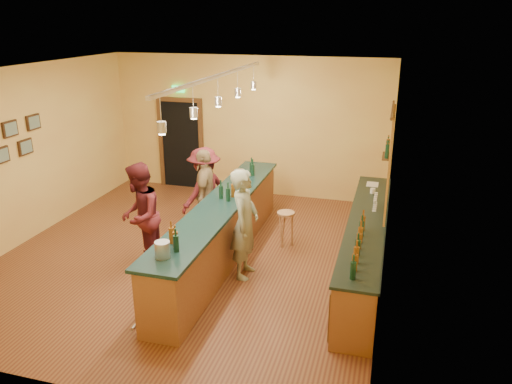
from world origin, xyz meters
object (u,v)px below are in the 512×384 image
(back_counter, at_px, (365,246))
(customer_a, at_px, (140,216))
(customer_c, at_px, (205,191))
(bar_stool, at_px, (286,220))
(tasting_bar, at_px, (221,227))
(customer_b, at_px, (205,193))
(bartender, at_px, (245,224))

(back_counter, distance_m, customer_a, 3.73)
(back_counter, xyz_separation_m, customer_c, (-3.11, 0.84, 0.36))
(bar_stool, bearing_deg, back_counter, -23.92)
(customer_c, xyz_separation_m, bar_stool, (1.64, -0.19, -0.34))
(customer_a, bearing_deg, back_counter, 86.03)
(tasting_bar, relative_size, bar_stool, 7.75)
(back_counter, relative_size, tasting_bar, 0.89)
(tasting_bar, height_order, customer_b, customer_b)
(back_counter, distance_m, bar_stool, 1.61)
(back_counter, height_order, tasting_bar, tasting_bar)
(tasting_bar, distance_m, bartender, 0.76)
(tasting_bar, bearing_deg, customer_c, 124.20)
(back_counter, relative_size, bartender, 2.52)
(bartender, relative_size, customer_b, 1.05)
(back_counter, bearing_deg, customer_a, -168.25)
(back_counter, bearing_deg, bar_stool, 156.08)
(tasting_bar, bearing_deg, customer_b, 125.67)
(bartender, bearing_deg, customer_c, 39.55)
(customer_c, bearing_deg, bar_stool, 106.47)
(tasting_bar, relative_size, customer_a, 2.84)
(customer_a, xyz_separation_m, bar_stool, (2.15, 1.41, -0.38))
(back_counter, relative_size, customer_b, 2.65)
(bartender, bearing_deg, bar_stool, -18.57)
(back_counter, bearing_deg, tasting_bar, -175.72)
(tasting_bar, distance_m, customer_b, 1.10)
(bartender, xyz_separation_m, bar_stool, (0.39, 1.26, -0.39))
(customer_c, bearing_deg, customer_b, 47.86)
(customer_b, relative_size, bar_stool, 2.61)
(bar_stool, bearing_deg, customer_a, -146.83)
(customer_c, height_order, bar_stool, customer_c)
(customer_a, relative_size, customer_b, 1.05)
(tasting_bar, height_order, bartender, bartender)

